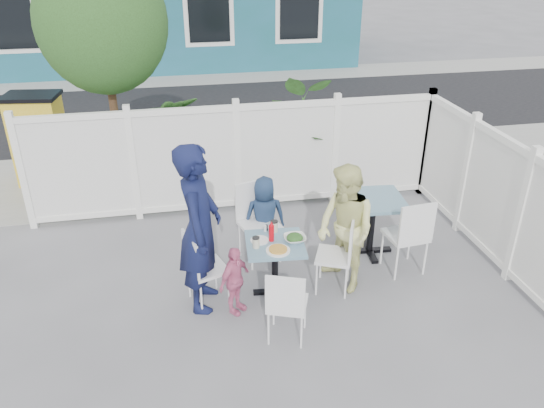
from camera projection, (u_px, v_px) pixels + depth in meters
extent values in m
plane|color=slate|center=(260.00, 308.00, 5.84)|extent=(80.00, 80.00, 0.00)
cube|color=gray|center=(222.00, 172.00, 9.15)|extent=(24.00, 2.60, 0.01)
cube|color=black|center=(205.00, 110.00, 12.39)|extent=(24.00, 5.00, 0.01)
cube|color=gray|center=(196.00, 78.00, 15.09)|extent=(24.00, 1.60, 0.01)
cube|color=black|center=(78.00, 21.00, 14.22)|extent=(1.20, 0.04, 1.40)
cube|color=black|center=(227.00, 16.00, 14.91)|extent=(1.20, 0.04, 1.40)
cube|color=white|center=(237.00, 158.00, 7.58)|extent=(5.80, 0.04, 1.40)
cube|color=white|center=(236.00, 108.00, 7.24)|extent=(5.86, 0.08, 0.08)
cube|color=white|center=(239.00, 205.00, 7.92)|extent=(5.86, 0.08, 0.12)
cube|color=white|center=(491.00, 195.00, 6.50)|extent=(0.04, 3.60, 1.40)
cube|color=white|center=(503.00, 138.00, 6.17)|extent=(0.08, 3.66, 0.08)
cube|color=white|center=(480.00, 248.00, 6.85)|extent=(0.08, 3.66, 0.12)
cylinder|color=#382316|center=(116.00, 120.00, 7.90)|extent=(0.12, 0.12, 2.40)
ellipsoid|color=#24431A|center=(102.00, 22.00, 7.26)|extent=(1.80, 1.62, 1.98)
cube|color=gold|center=(40.00, 141.00, 8.51)|extent=(0.82, 0.64, 1.41)
imported|color=#24431A|center=(177.00, 146.00, 8.06)|extent=(1.13, 1.13, 1.59)
imported|color=#24431A|center=(309.00, 139.00, 8.32)|extent=(1.90, 1.85, 1.61)
cube|color=teal|center=(275.00, 244.00, 5.80)|extent=(0.68, 0.68, 0.04)
cylinder|color=black|center=(275.00, 269.00, 5.95)|extent=(0.07, 0.07, 0.61)
cube|color=black|center=(275.00, 291.00, 6.09)|extent=(0.50, 0.11, 0.04)
cube|color=black|center=(275.00, 291.00, 6.09)|extent=(0.11, 0.50, 0.04)
cube|color=teal|center=(374.00, 200.00, 6.53)|extent=(0.79, 0.79, 0.04)
cylinder|color=black|center=(371.00, 227.00, 6.70)|extent=(0.08, 0.08, 0.71)
cube|color=black|center=(369.00, 250.00, 6.87)|extent=(0.58, 0.13, 0.04)
cube|color=black|center=(369.00, 250.00, 6.87)|extent=(0.13, 0.58, 0.04)
cube|color=white|center=(208.00, 268.00, 5.77)|extent=(0.49, 0.50, 0.04)
cube|color=white|center=(191.00, 254.00, 5.58)|extent=(0.16, 0.39, 0.43)
cylinder|color=white|center=(216.00, 273.00, 6.08)|extent=(0.02, 0.02, 0.43)
cylinder|color=white|center=(229.00, 288.00, 5.81)|extent=(0.02, 0.02, 0.43)
cylinder|color=white|center=(189.00, 281.00, 5.93)|extent=(0.02, 0.02, 0.43)
cylinder|color=white|center=(201.00, 297.00, 5.67)|extent=(0.02, 0.02, 0.43)
cube|color=white|center=(334.00, 256.00, 5.98)|extent=(0.52, 0.53, 0.04)
cube|color=white|center=(352.00, 239.00, 5.84)|extent=(0.19, 0.38, 0.44)
cylinder|color=white|center=(316.00, 279.00, 5.96)|extent=(0.02, 0.02, 0.44)
cylinder|color=white|center=(321.00, 262.00, 6.26)|extent=(0.02, 0.02, 0.44)
cylinder|color=white|center=(346.00, 283.00, 5.90)|extent=(0.02, 0.02, 0.44)
cylinder|color=white|center=(349.00, 265.00, 6.20)|extent=(0.02, 0.02, 0.44)
cube|color=white|center=(260.00, 225.00, 6.52)|extent=(0.55, 0.54, 0.04)
cube|color=white|center=(252.00, 199.00, 6.56)|extent=(0.44, 0.15, 0.48)
cylinder|color=white|center=(280.00, 245.00, 6.56)|extent=(0.03, 0.03, 0.48)
cylinder|color=white|center=(252.00, 253.00, 6.40)|extent=(0.03, 0.03, 0.48)
cylinder|color=white|center=(267.00, 232.00, 6.85)|extent=(0.03, 0.03, 0.48)
cylinder|color=white|center=(240.00, 239.00, 6.69)|extent=(0.03, 0.03, 0.48)
cube|color=white|center=(287.00, 304.00, 5.26)|extent=(0.49, 0.48, 0.04)
cube|color=white|center=(285.00, 295.00, 5.00)|extent=(0.37, 0.16, 0.41)
cylinder|color=white|center=(274.00, 309.00, 5.51)|extent=(0.02, 0.02, 0.41)
cylinder|color=white|center=(305.00, 312.00, 5.46)|extent=(0.02, 0.02, 0.41)
cylinder|color=white|center=(268.00, 328.00, 5.24)|extent=(0.02, 0.02, 0.41)
cylinder|color=white|center=(301.00, 332.00, 5.19)|extent=(0.02, 0.02, 0.41)
cube|color=white|center=(405.00, 235.00, 6.31)|extent=(0.49, 0.47, 0.04)
cube|color=white|center=(417.00, 224.00, 6.02)|extent=(0.45, 0.08, 0.48)
cylinder|color=white|center=(382.00, 247.00, 6.52)|extent=(0.03, 0.03, 0.48)
cylinder|color=white|center=(409.00, 242.00, 6.62)|extent=(0.03, 0.03, 0.48)
cylinder|color=white|center=(397.00, 263.00, 6.21)|extent=(0.03, 0.03, 0.48)
cylinder|color=white|center=(425.00, 258.00, 6.31)|extent=(0.03, 0.03, 0.48)
imported|color=#10163A|center=(200.00, 228.00, 5.52)|extent=(0.59, 0.77, 1.88)
imported|color=#D5D73D|center=(345.00, 229.00, 5.90)|extent=(0.78, 0.88, 1.50)
imported|color=navy|center=(265.00, 217.00, 6.61)|extent=(0.54, 0.37, 1.06)
imported|color=pink|center=(235.00, 281.00, 5.62)|extent=(0.47, 0.47, 0.80)
cylinder|color=white|center=(278.00, 251.00, 5.63)|extent=(0.26, 0.26, 0.02)
cylinder|color=white|center=(260.00, 240.00, 5.82)|extent=(0.20, 0.20, 0.01)
imported|color=white|center=(295.00, 239.00, 5.81)|extent=(0.24, 0.24, 0.06)
cylinder|color=beige|center=(256.00, 243.00, 5.68)|extent=(0.08, 0.08, 0.11)
cylinder|color=beige|center=(274.00, 227.00, 5.98)|extent=(0.08, 0.08, 0.12)
cylinder|color=red|center=(271.00, 233.00, 5.79)|extent=(0.06, 0.06, 0.19)
cylinder|color=white|center=(265.00, 229.00, 6.00)|extent=(0.03, 0.03, 0.07)
cylinder|color=black|center=(266.00, 228.00, 6.02)|extent=(0.03, 0.03, 0.07)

